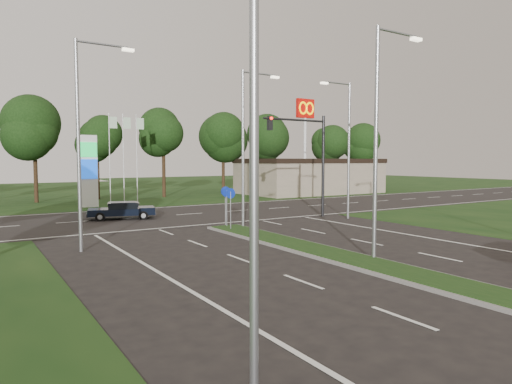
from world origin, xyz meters
TOP-DOWN VIEW (x-y plane):
  - verge_far at (0.00, 55.00)m, footprint 160.00×50.00m
  - cross_road at (0.00, 24.00)m, footprint 160.00×12.00m
  - median_kerb at (0.00, 4.00)m, footprint 2.00×26.00m
  - commercial_building at (22.00, 36.00)m, footprint 16.00×9.00m
  - streetlight_median_near at (1.00, 6.00)m, footprint 2.53×0.22m
  - streetlight_median_far at (1.00, 16.00)m, footprint 2.53×0.22m
  - streetlight_left_near at (-8.30, 0.00)m, footprint 2.53×0.22m
  - streetlight_left_far at (-8.30, 14.00)m, footprint 2.53×0.22m
  - streetlight_right_far at (8.80, 16.00)m, footprint 2.53×0.22m
  - traffic_signal at (7.19, 18.00)m, footprint 5.10×0.42m
  - median_signs at (0.00, 16.40)m, footprint 1.16×1.76m
  - gas_pylon at (-3.79, 33.05)m, footprint 5.80×1.26m
  - mcdonalds_sign at (18.00, 31.97)m, footprint 2.20×0.47m
  - treeline_far at (0.10, 39.93)m, footprint 6.00×6.00m
  - navy_sedan at (-3.93, 23.78)m, footprint 4.52×2.77m

SIDE VIEW (x-z plane):
  - verge_far at x=0.00m, z-range -0.01..0.01m
  - cross_road at x=0.00m, z-range -0.01..0.01m
  - median_kerb at x=0.00m, z-range 0.00..0.12m
  - navy_sedan at x=-3.93m, z-range 0.04..1.20m
  - median_signs at x=0.00m, z-range 0.52..2.90m
  - commercial_building at x=22.00m, z-range 0.00..4.00m
  - gas_pylon at x=-3.79m, z-range -0.80..7.20m
  - traffic_signal at x=7.19m, z-range 1.15..8.15m
  - streetlight_median_near at x=1.00m, z-range 0.58..9.58m
  - streetlight_median_far at x=1.00m, z-range 0.58..9.58m
  - streetlight_left_near at x=-8.30m, z-range 0.58..9.58m
  - streetlight_left_far at x=-8.30m, z-range 0.58..9.58m
  - streetlight_right_far at x=8.80m, z-range 0.58..9.58m
  - treeline_far at x=0.10m, z-range 1.88..11.78m
  - mcdonalds_sign at x=18.00m, z-range 2.79..13.19m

